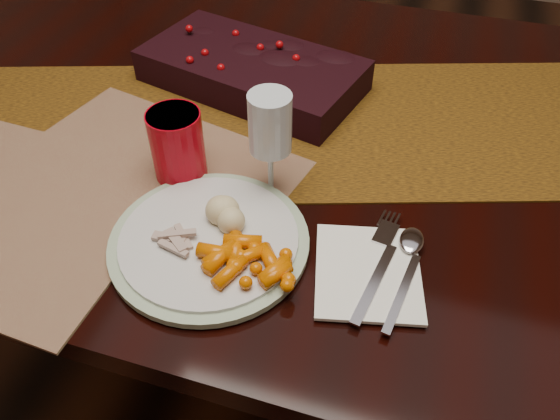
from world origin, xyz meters
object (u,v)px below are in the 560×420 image
(placemat_main, at_px, (144,175))
(dining_table, at_px, (307,263))
(baby_carrots, at_px, (248,255))
(napkin, at_px, (368,272))
(mashed_potatoes, at_px, (224,204))
(dinner_plate, at_px, (209,240))
(wine_glass, at_px, (270,147))
(turkey_shreds, at_px, (169,238))
(red_cup, at_px, (177,145))
(centerpiece, at_px, (252,66))

(placemat_main, bearing_deg, dining_table, 57.90)
(placemat_main, xyz_separation_m, baby_carrots, (0.21, -0.13, 0.03))
(dining_table, relative_size, napkin, 11.80)
(mashed_potatoes, bearing_deg, placemat_main, 158.45)
(placemat_main, bearing_deg, dinner_plate, -21.45)
(dining_table, height_order, mashed_potatoes, mashed_potatoes)
(dining_table, xyz_separation_m, wine_glass, (-0.02, -0.19, 0.46))
(placemat_main, xyz_separation_m, turkey_shreds, (0.11, -0.13, 0.02))
(napkin, distance_m, wine_glass, 0.21)
(mashed_potatoes, xyz_separation_m, wine_glass, (0.04, 0.09, 0.04))
(dining_table, height_order, turkey_shreds, turkey_shreds)
(dining_table, bearing_deg, red_cup, -129.56)
(centerpiece, bearing_deg, turkey_shreds, -85.72)
(dining_table, height_order, baby_carrots, baby_carrots)
(baby_carrots, relative_size, napkin, 0.68)
(mashed_potatoes, relative_size, wine_glass, 0.50)
(dinner_plate, height_order, mashed_potatoes, mashed_potatoes)
(dinner_plate, xyz_separation_m, napkin, (0.21, 0.01, -0.00))
(turkey_shreds, xyz_separation_m, red_cup, (-0.05, 0.15, 0.03))
(placemat_main, bearing_deg, wine_glass, 20.33)
(dinner_plate, bearing_deg, napkin, 3.64)
(dining_table, height_order, centerpiece, centerpiece)
(turkey_shreds, height_order, red_cup, red_cup)
(wine_glass, bearing_deg, placemat_main, -172.91)
(placemat_main, bearing_deg, napkin, -0.82)
(turkey_shreds, distance_m, red_cup, 0.16)
(mashed_potatoes, height_order, red_cup, red_cup)
(centerpiece, relative_size, placemat_main, 0.91)
(placemat_main, distance_m, mashed_potatoes, 0.17)
(baby_carrots, bearing_deg, turkey_shreds, -178.30)
(napkin, xyz_separation_m, wine_glass, (-0.17, 0.11, 0.08))
(dining_table, distance_m, napkin, 0.51)
(dining_table, bearing_deg, wine_glass, -95.70)
(placemat_main, height_order, turkey_shreds, turkey_shreds)
(dinner_plate, distance_m, wine_glass, 0.15)
(red_cup, bearing_deg, dinner_plate, -51.98)
(placemat_main, distance_m, napkin, 0.37)
(dining_table, distance_m, mashed_potatoes, 0.50)
(dinner_plate, bearing_deg, centerpiece, 100.89)
(dining_table, distance_m, placemat_main, 0.48)
(placemat_main, xyz_separation_m, napkin, (0.36, -0.09, 0.00))
(centerpiece, height_order, napkin, centerpiece)
(red_cup, bearing_deg, wine_glass, 2.40)
(centerpiece, relative_size, napkin, 2.55)
(centerpiece, xyz_separation_m, placemat_main, (-0.07, -0.29, -0.04))
(turkey_shreds, bearing_deg, napkin, 8.50)
(dining_table, bearing_deg, napkin, -63.99)
(baby_carrots, relative_size, turkey_shreds, 1.50)
(baby_carrots, relative_size, mashed_potatoes, 1.26)
(mashed_potatoes, xyz_separation_m, red_cup, (-0.10, 0.08, 0.02))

